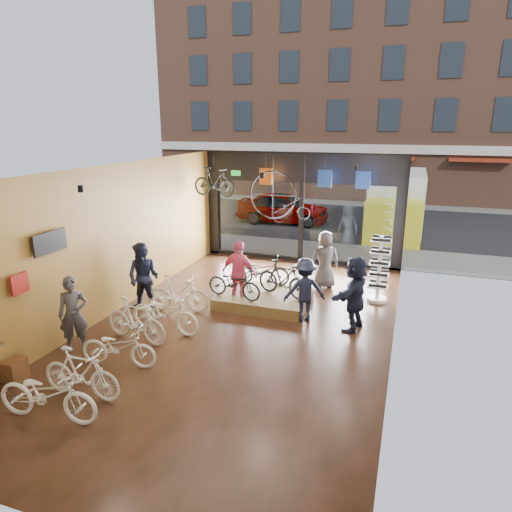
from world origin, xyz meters
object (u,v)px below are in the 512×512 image
at_px(floor_bike_2, 119,347).
at_px(customer_0, 73,315).
at_px(floor_bike_1, 81,373).
at_px(display_platform, 264,299).
at_px(customer_1, 144,278).
at_px(customer_4, 325,260).
at_px(hung_bike, 214,182).
at_px(floor_bike_4, 165,313).
at_px(box_truck, 396,205).
at_px(customer_2, 239,273).
at_px(sunglasses_rack, 379,269).
at_px(customer_5, 355,293).
at_px(street_car, 283,208).
at_px(display_bike_right, 262,271).
at_px(floor_bike_3, 136,320).
at_px(display_bike_left, 234,283).
at_px(floor_bike_5, 178,294).
at_px(floor_bike_0, 47,394).
at_px(display_bike_mid, 283,279).
at_px(customer_3, 305,290).
at_px(penny_farthing, 282,197).

xyz_separation_m(floor_bike_2, customer_0, (-1.27, 0.26, 0.42)).
distance_m(floor_bike_1, display_platform, 5.54).
relative_size(customer_1, customer_4, 1.07).
xyz_separation_m(floor_bike_1, hung_bike, (-0.80, 7.83, 2.45)).
distance_m(floor_bike_2, customer_1, 2.89).
relative_size(floor_bike_1, floor_bike_4, 0.88).
bearing_deg(display_platform, box_truck, 72.40).
distance_m(customer_2, sunglasses_rack, 3.82).
relative_size(box_truck, customer_5, 3.76).
bearing_deg(customer_5, street_car, -142.48).
bearing_deg(display_bike_right, customer_5, -126.60).
distance_m(street_car, floor_bike_3, 13.42).
distance_m(floor_bike_2, display_bike_left, 3.74).
relative_size(floor_bike_2, floor_bike_5, 0.96).
bearing_deg(floor_bike_0, customer_4, -27.72).
bearing_deg(customer_4, hung_bike, -29.54).
bearing_deg(box_truck, customer_0, -114.45).
height_order(street_car, hung_bike, hung_bike).
bearing_deg(customer_5, display_bike_mid, -97.92).
bearing_deg(hung_bike, display_bike_left, -138.80).
bearing_deg(customer_2, floor_bike_4, 73.67).
bearing_deg(hung_bike, floor_bike_5, -161.36).
distance_m(street_car, floor_bike_1, 15.64).
xyz_separation_m(floor_bike_3, display_bike_right, (1.76, 3.70, 0.21)).
bearing_deg(customer_4, floor_bike_1, 47.75).
distance_m(display_bike_left, customer_4, 3.11).
distance_m(street_car, customer_4, 9.27).
xyz_separation_m(customer_1, customer_5, (5.32, 0.66, -0.01)).
distance_m(display_bike_mid, customer_1, 3.65).
xyz_separation_m(floor_bike_5, display_bike_right, (1.68, 1.87, 0.22)).
xyz_separation_m(customer_4, hung_bike, (-3.85, 0.71, 2.06)).
xyz_separation_m(display_bike_right, customer_3, (1.56, -1.36, 0.09)).
xyz_separation_m(floor_bike_2, hung_bike, (-0.77, 6.67, 2.51)).
height_order(floor_bike_1, hung_bike, hung_bike).
xyz_separation_m(floor_bike_1, customer_0, (-1.30, 1.41, 0.36)).
bearing_deg(street_car, customer_0, 177.32).
xyz_separation_m(display_platform, sunglasses_rack, (2.91, 1.23, 0.78)).
bearing_deg(floor_bike_0, display_platform, -22.93).
height_order(display_platform, customer_4, customer_4).
height_order(display_bike_right, customer_4, customer_4).
bearing_deg(customer_0, display_bike_mid, 14.58).
height_order(box_truck, floor_bike_4, box_truck).
height_order(floor_bike_1, penny_farthing, penny_farthing).
relative_size(floor_bike_0, customer_1, 0.98).
bearing_deg(floor_bike_2, customer_5, -61.21).
xyz_separation_m(box_truck, floor_bike_2, (-4.74, -13.47, -0.93)).
relative_size(customer_0, customer_5, 0.93).
height_order(floor_bike_3, customer_5, customer_5).
bearing_deg(penny_farthing, hung_bike, -172.35).
xyz_separation_m(street_car, sunglasses_rack, (5.29, -9.14, 0.16)).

